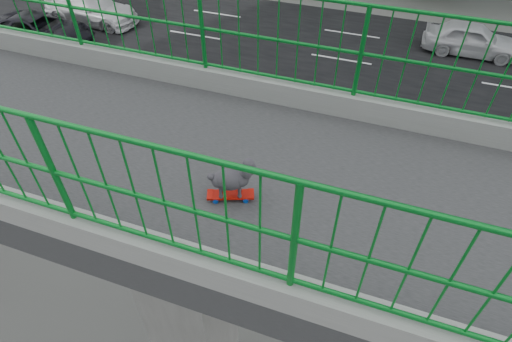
{
  "coord_description": "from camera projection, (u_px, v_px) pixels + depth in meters",
  "views": [
    {
      "loc": [
        3.13,
        2.34,
        10.13
      ],
      "look_at": [
        -0.16,
        1.17,
        6.84
      ],
      "focal_mm": 29.2,
      "sensor_mm": 36.0,
      "label": 1
    }
  ],
  "objects": [
    {
      "name": "car_4",
      "position": [
        472.0,
        39.0,
        20.59
      ],
      "size": [
        1.83,
        4.55,
        1.55
      ],
      "primitive_type": "imported",
      "rotation": [
        0.0,
        0.0,
        3.14
      ],
      "color": "silver",
      "rests_on": "ground"
    },
    {
      "name": "car_3",
      "position": [
        91.0,
        9.0,
        23.28
      ],
      "size": [
        2.17,
        5.35,
        1.55
      ],
      "primitive_type": "imported",
      "rotation": [
        0.0,
        0.0,
        3.14
      ],
      "color": "silver",
      "rests_on": "ground"
    },
    {
      "name": "car_5",
      "position": [
        437.0,
        221.0,
        12.12
      ],
      "size": [
        1.6,
        4.6,
        1.52
      ],
      "primitive_type": "imported",
      "color": "#9F9FA4",
      "rests_on": "ground"
    },
    {
      "name": "skateboard",
      "position": [
        231.0,
        195.0,
        4.24
      ],
      "size": [
        0.3,
        0.5,
        0.06
      ],
      "rotation": [
        0.0,
        0.0,
        0.37
      ],
      "color": "red",
      "rests_on": "footbridge"
    },
    {
      "name": "car_6",
      "position": [
        176.0,
        100.0,
        16.87
      ],
      "size": [
        2.19,
        4.76,
        1.32
      ],
      "primitive_type": "imported",
      "color": "silver",
      "rests_on": "ground"
    },
    {
      "name": "footbridge",
      "position": [
        177.0,
        240.0,
        6.09
      ],
      "size": [
        3.0,
        24.0,
        7.0
      ],
      "color": "#2D2D2F",
      "rests_on": "ground"
    },
    {
      "name": "railing",
      "position": [
        155.0,
        133.0,
        4.72
      ],
      "size": [
        3.0,
        24.0,
        1.42
      ],
      "color": "gray",
      "rests_on": "footbridge"
    },
    {
      "name": "road",
      "position": [
        328.0,
        90.0,
        18.57
      ],
      "size": [
        18.0,
        90.0,
        0.02
      ],
      "primitive_type": "cube",
      "color": "black",
      "rests_on": "ground"
    },
    {
      "name": "car_1",
      "position": [
        324.0,
        130.0,
        15.35
      ],
      "size": [
        1.45,
        4.17,
        1.37
      ],
      "primitive_type": "imported",
      "color": "silver",
      "rests_on": "ground"
    },
    {
      "name": "poodle",
      "position": [
        232.0,
        178.0,
        4.07
      ],
      "size": [
        0.32,
        0.49,
        0.43
      ],
      "rotation": [
        0.0,
        0.0,
        0.37
      ],
      "color": "#322F34",
      "rests_on": "skateboard"
    },
    {
      "name": "car_2",
      "position": [
        41.0,
        31.0,
        21.28
      ],
      "size": [
        2.54,
        5.52,
        1.53
      ],
      "primitive_type": "imported",
      "rotation": [
        0.0,
        0.0,
        3.14
      ],
      "color": "black",
      "rests_on": "ground"
    }
  ]
}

